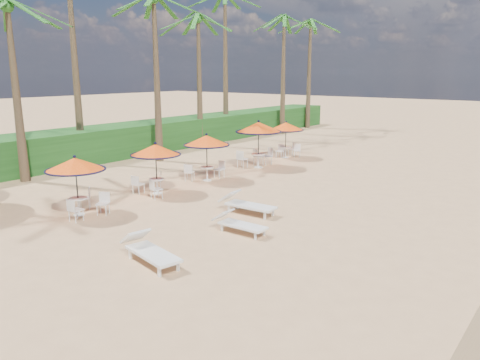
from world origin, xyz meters
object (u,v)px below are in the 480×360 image
object	(u,v)px
station_2	(206,144)
station_3	(258,133)
station_0	(77,171)
station_4	(287,131)
lounger_mid	(238,223)
lounger_far	(245,203)
station_1	(155,156)
lounger_near	(149,249)

from	to	relation	value
station_2	station_3	size ratio (longest dim) A/B	0.88
station_0	station_2	size ratio (longest dim) A/B	0.97
station_4	lounger_mid	size ratio (longest dim) A/B	1.17
station_4	lounger_far	bearing A→B (deg)	-65.30
station_0	station_1	distance (m)	3.64
station_0	station_3	world-z (taller)	station_3
station_1	lounger_near	distance (m)	7.31
lounger_mid	station_0	bearing A→B (deg)	-160.95
station_0	lounger_far	xyz separation A→B (m)	(4.47, 3.71, -1.20)
station_2	lounger_mid	bearing A→B (deg)	-40.93
lounger_near	lounger_mid	world-z (taller)	lounger_near
station_0	station_4	bearing A→B (deg)	91.07
lounger_near	lounger_far	xyz separation A→B (m)	(-0.62, 5.08, -0.00)
lounger_near	station_2	bearing A→B (deg)	134.37
station_3	station_0	bearing A→B (deg)	-90.43
lounger_mid	station_3	bearing A→B (deg)	121.62
station_3	lounger_far	world-z (taller)	station_3
lounger_far	station_1	bearing A→B (deg)	177.79
station_1	station_2	world-z (taller)	station_2
station_4	lounger_near	size ratio (longest dim) A/B	0.97
station_1	station_2	bearing A→B (deg)	88.80
station_2	lounger_near	xyz separation A→B (m)	(5.12, -8.10, -1.32)
station_1	station_2	distance (m)	3.09
station_0	lounger_mid	bearing A→B (deg)	19.31
station_2	lounger_near	size ratio (longest dim) A/B	0.99
station_0	station_3	distance (m)	10.66
station_2	lounger_mid	world-z (taller)	station_2
lounger_near	lounger_far	size ratio (longest dim) A/B	1.03
station_3	lounger_far	size ratio (longest dim) A/B	1.15
station_2	lounger_far	xyz separation A→B (m)	(4.49, -3.02, -1.32)
station_1	lounger_far	world-z (taller)	station_1
station_2	station_4	world-z (taller)	station_2
station_1	station_4	bearing A→B (deg)	90.94
lounger_mid	station_2	bearing A→B (deg)	138.81
station_2	station_3	bearing A→B (deg)	88.44
station_0	station_1	bearing A→B (deg)	91.44
station_3	lounger_near	bearing A→B (deg)	-67.38
station_4	station_3	bearing A→B (deg)	-84.17
station_2	lounger_near	bearing A→B (deg)	-57.70
station_4	lounger_far	world-z (taller)	station_4
lounger_near	lounger_far	distance (m)	5.12
station_1	lounger_far	size ratio (longest dim) A/B	0.99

